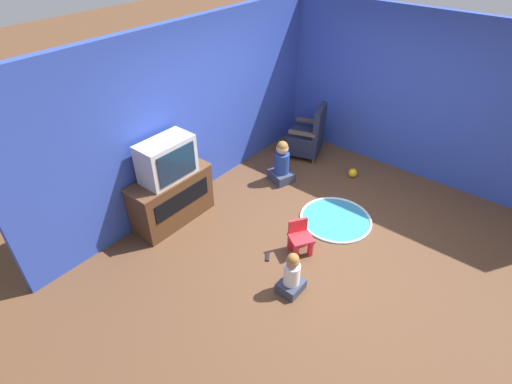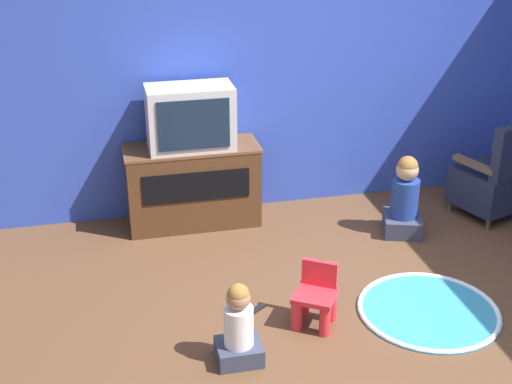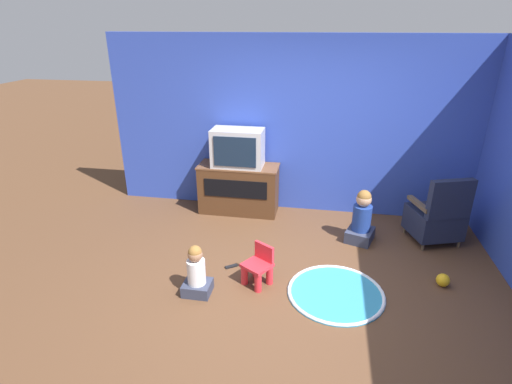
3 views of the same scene
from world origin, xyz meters
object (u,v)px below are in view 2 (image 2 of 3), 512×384
(tv_cabinet, at_px, (193,184))
(remote_control, at_px, (257,309))
(yellow_kid_chair, at_px, (315,300))
(child_watching_left, at_px, (239,328))
(television, at_px, (190,117))
(child_watching_center, at_px, (404,200))
(black_armchair, at_px, (496,179))

(tv_cabinet, xyz_separation_m, remote_control, (0.23, -1.52, -0.37))
(yellow_kid_chair, height_order, child_watching_left, child_watching_left)
(tv_cabinet, relative_size, yellow_kid_chair, 2.64)
(television, bearing_deg, child_watching_left, -90.28)
(television, height_order, remote_control, television)
(television, height_order, child_watching_center, television)
(child_watching_center, xyz_separation_m, remote_control, (-1.54, -0.92, -0.30))
(black_armchair, bearing_deg, child_watching_center, -10.82)
(tv_cabinet, bearing_deg, yellow_kid_chair, -71.23)
(child_watching_left, bearing_deg, child_watching_center, 39.46)
(yellow_kid_chair, bearing_deg, child_watching_left, -121.89)
(television, bearing_deg, yellow_kid_chair, -71.03)
(tv_cabinet, relative_size, child_watching_center, 1.64)
(tv_cabinet, xyz_separation_m, child_watching_left, (-0.01, -2.06, -0.13))
(yellow_kid_chair, relative_size, child_watching_center, 0.62)
(television, bearing_deg, remote_control, -81.15)
(child_watching_center, height_order, remote_control, child_watching_center)
(yellow_kid_chair, bearing_deg, child_watching_center, 77.15)
(tv_cabinet, relative_size, remote_control, 7.99)
(black_armchair, relative_size, child_watching_center, 1.31)
(television, relative_size, child_watching_center, 1.02)
(tv_cabinet, xyz_separation_m, black_armchair, (2.73, -0.47, -0.02))
(black_armchair, bearing_deg, tv_cabinet, -28.61)
(remote_control, bearing_deg, yellow_kid_chair, -68.23)
(child_watching_left, xyz_separation_m, child_watching_center, (1.78, 1.45, 0.06))
(child_watching_center, bearing_deg, remote_control, 139.23)
(black_armchair, xyz_separation_m, child_watching_left, (-2.74, -1.59, -0.11))
(child_watching_left, distance_m, child_watching_center, 2.30)
(television, height_order, black_armchair, television)
(tv_cabinet, relative_size, television, 1.61)
(child_watching_center, bearing_deg, television, 90.15)
(television, distance_m, child_watching_center, 2.00)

